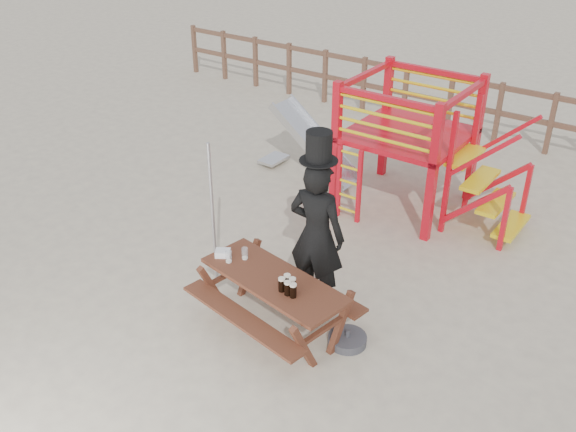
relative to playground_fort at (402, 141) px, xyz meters
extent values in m
plane|color=beige|center=(-0.12, -3.58, -1.07)|extent=(60.00, 60.00, 0.00)
cube|color=brown|center=(-0.12, 3.42, 0.03)|extent=(15.00, 0.06, 0.10)
cube|color=brown|center=(-0.12, 3.42, -0.47)|extent=(15.00, 0.06, 0.10)
cube|color=brown|center=(-7.62, 3.42, -0.47)|extent=(0.09, 0.09, 1.20)
cube|color=brown|center=(-6.62, 3.42, -0.47)|extent=(0.09, 0.09, 1.20)
cube|color=brown|center=(-5.62, 3.42, -0.47)|extent=(0.09, 0.09, 1.20)
cube|color=brown|center=(-4.62, 3.42, -0.47)|extent=(0.09, 0.09, 1.20)
cube|color=brown|center=(-3.62, 3.42, -0.47)|extent=(0.09, 0.09, 1.20)
cube|color=brown|center=(-2.62, 3.42, -0.47)|extent=(0.09, 0.09, 1.20)
cube|color=brown|center=(-1.62, 3.42, -0.47)|extent=(0.09, 0.09, 1.20)
cube|color=brown|center=(-0.62, 3.42, -0.47)|extent=(0.09, 0.09, 1.20)
cube|color=brown|center=(0.38, 3.42, -0.47)|extent=(0.09, 0.09, 1.20)
cube|color=brown|center=(1.38, 3.42, -0.47)|extent=(0.09, 0.09, 1.20)
cube|color=red|center=(-0.72, -0.78, -0.02)|extent=(0.12, 0.12, 2.10)
cube|color=red|center=(0.88, -0.78, -0.02)|extent=(0.12, 0.12, 2.10)
cube|color=red|center=(-0.72, 0.82, -0.02)|extent=(0.12, 0.12, 2.10)
cube|color=red|center=(0.88, 0.82, -0.02)|extent=(0.12, 0.12, 2.10)
cube|color=red|center=(0.08, 0.02, 0.13)|extent=(1.72, 1.72, 0.08)
cube|color=red|center=(0.08, -0.78, 0.93)|extent=(1.60, 0.08, 0.08)
cube|color=red|center=(0.08, 0.82, 0.93)|extent=(1.60, 0.08, 0.08)
cube|color=red|center=(-0.72, 0.02, 0.93)|extent=(0.08, 1.60, 0.08)
cube|color=red|center=(0.88, 0.02, 0.93)|extent=(0.08, 1.60, 0.08)
cylinder|color=yellow|center=(0.08, -0.78, 0.31)|extent=(1.50, 0.05, 0.05)
cylinder|color=yellow|center=(0.08, 0.82, 0.31)|extent=(1.50, 0.05, 0.05)
cylinder|color=yellow|center=(0.08, -0.78, 0.49)|extent=(1.50, 0.05, 0.05)
cylinder|color=yellow|center=(0.08, 0.82, 0.49)|extent=(1.50, 0.05, 0.05)
cylinder|color=yellow|center=(0.08, -0.78, 0.67)|extent=(1.50, 0.05, 0.05)
cylinder|color=yellow|center=(0.08, 0.82, 0.67)|extent=(1.50, 0.05, 0.05)
cylinder|color=yellow|center=(0.08, -0.78, 0.85)|extent=(1.50, 0.05, 0.05)
cylinder|color=yellow|center=(0.08, 0.82, 0.85)|extent=(1.50, 0.05, 0.05)
cube|color=red|center=(-0.55, -0.93, -0.47)|extent=(0.06, 0.06, 1.20)
cube|color=red|center=(-0.19, -0.93, -0.47)|extent=(0.06, 0.06, 1.20)
cylinder|color=yellow|center=(-0.37, -0.93, -0.92)|extent=(0.36, 0.04, 0.04)
cylinder|color=yellow|center=(-0.37, -0.93, -0.68)|extent=(0.36, 0.04, 0.04)
cylinder|color=yellow|center=(-0.37, -0.93, -0.44)|extent=(0.36, 0.04, 0.04)
cylinder|color=yellow|center=(-0.37, -0.93, -0.20)|extent=(0.36, 0.04, 0.04)
cylinder|color=yellow|center=(-0.37, -0.93, 0.04)|extent=(0.36, 0.04, 0.04)
cube|color=yellow|center=(1.03, 0.02, 0.01)|extent=(0.30, 0.90, 0.06)
cube|color=yellow|center=(1.31, 0.02, -0.29)|extent=(0.30, 0.90, 0.06)
cube|color=yellow|center=(1.59, 0.02, -0.59)|extent=(0.30, 0.90, 0.06)
cube|color=yellow|center=(1.87, 0.02, -0.89)|extent=(0.30, 0.90, 0.06)
cube|color=red|center=(1.43, -0.43, -0.47)|extent=(0.95, 0.08, 0.86)
cube|color=red|center=(1.43, 0.47, -0.47)|extent=(0.95, 0.08, 0.86)
cube|color=silver|center=(-1.62, 0.02, -0.45)|extent=(1.53, 0.55, 1.21)
cube|color=silver|center=(-1.62, -0.25, -0.41)|extent=(1.58, 0.04, 1.28)
cube|color=silver|center=(-1.62, 0.29, -0.41)|extent=(1.58, 0.04, 1.28)
cube|color=silver|center=(-2.52, 0.02, -0.97)|extent=(0.35, 0.55, 0.05)
cube|color=brown|center=(0.29, -3.71, -0.38)|extent=(1.92, 0.98, 0.05)
cube|color=brown|center=(0.20, -4.21, -0.66)|extent=(1.85, 0.56, 0.04)
cube|color=brown|center=(0.37, -3.22, -0.66)|extent=(1.85, 0.56, 0.04)
cube|color=brown|center=(-0.48, -3.58, -0.74)|extent=(0.25, 1.10, 0.66)
cube|color=brown|center=(1.06, -3.84, -0.74)|extent=(0.25, 1.10, 0.66)
imported|color=black|center=(0.41, -3.01, -0.09)|extent=(0.77, 0.55, 1.96)
cube|color=#0EA022|center=(0.39, -2.85, 0.14)|extent=(0.08, 0.03, 0.46)
cylinder|color=black|center=(0.41, -3.01, 0.90)|extent=(0.44, 0.44, 0.01)
cylinder|color=black|center=(0.41, -3.01, 1.07)|extent=(0.30, 0.30, 0.34)
cube|color=white|center=(0.39, -2.86, 1.19)|extent=(0.16, 0.02, 0.04)
cylinder|color=#B2B2B7|center=(-0.92, -3.39, -0.08)|extent=(0.04, 0.04, 1.98)
cylinder|color=#3C3C41|center=(1.15, -3.45, -1.02)|extent=(0.45, 0.45, 0.10)
cylinder|color=#3C3C41|center=(1.15, -3.45, -0.92)|extent=(0.05, 0.05, 0.09)
cube|color=white|center=(-0.50, -3.70, -0.32)|extent=(0.23, 0.22, 0.08)
cylinder|color=black|center=(0.51, -3.86, -0.29)|extent=(0.08, 0.08, 0.15)
cylinder|color=beige|center=(0.51, -3.86, -0.20)|extent=(0.08, 0.08, 0.02)
cylinder|color=black|center=(0.60, -3.87, -0.29)|extent=(0.08, 0.08, 0.15)
cylinder|color=beige|center=(0.60, -3.87, -0.20)|extent=(0.08, 0.08, 0.02)
cylinder|color=black|center=(0.68, -3.87, -0.29)|extent=(0.08, 0.08, 0.15)
cylinder|color=beige|center=(0.68, -3.87, -0.20)|extent=(0.08, 0.08, 0.02)
cylinder|color=black|center=(0.52, -3.77, -0.29)|extent=(0.08, 0.08, 0.15)
cylinder|color=beige|center=(0.52, -3.77, -0.20)|extent=(0.08, 0.08, 0.02)
cylinder|color=black|center=(0.60, -3.79, -0.29)|extent=(0.08, 0.08, 0.15)
cylinder|color=beige|center=(0.60, -3.79, -0.20)|extent=(0.08, 0.08, 0.02)
cylinder|color=silver|center=(-0.35, -3.76, -0.29)|extent=(0.08, 0.08, 0.15)
cylinder|color=beige|center=(-0.35, -3.76, -0.35)|extent=(0.07, 0.07, 0.02)
cylinder|color=silver|center=(-0.24, -3.59, -0.29)|extent=(0.08, 0.08, 0.15)
cylinder|color=beige|center=(-0.24, -3.59, -0.35)|extent=(0.07, 0.07, 0.02)
camera|label=1|loc=(3.97, -8.54, 3.89)|focal=40.00mm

